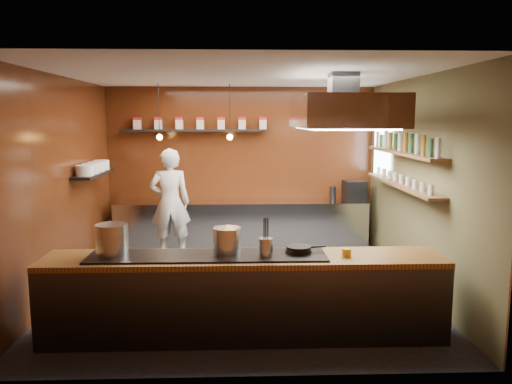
{
  "coord_description": "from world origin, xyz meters",
  "views": [
    {
      "loc": [
        -0.06,
        -6.91,
        2.41
      ],
      "look_at": [
        0.2,
        0.4,
        1.34
      ],
      "focal_mm": 35.0,
      "sensor_mm": 36.0,
      "label": 1
    }
  ],
  "objects_px": {
    "extractor_hood": "(343,112)",
    "stockpot_large": "(112,239)",
    "espresso_machine": "(355,191)",
    "stockpot_small": "(227,240)",
    "chef": "(170,203)"
  },
  "relations": [
    {
      "from": "extractor_hood",
      "to": "stockpot_large",
      "type": "relative_size",
      "value": 5.74
    },
    {
      "from": "stockpot_large",
      "to": "espresso_machine",
      "type": "height_order",
      "value": "stockpot_large"
    },
    {
      "from": "stockpot_small",
      "to": "stockpot_large",
      "type": "bearing_deg",
      "value": -179.19
    },
    {
      "from": "extractor_hood",
      "to": "stockpot_large",
      "type": "height_order",
      "value": "extractor_hood"
    },
    {
      "from": "stockpot_large",
      "to": "chef",
      "type": "xyz_separation_m",
      "value": [
        0.18,
        3.32,
        -0.16
      ]
    },
    {
      "from": "extractor_hood",
      "to": "chef",
      "type": "xyz_separation_m",
      "value": [
        -2.56,
        2.17,
        -1.55
      ]
    },
    {
      "from": "extractor_hood",
      "to": "espresso_machine",
      "type": "height_order",
      "value": "extractor_hood"
    },
    {
      "from": "chef",
      "to": "extractor_hood",
      "type": "bearing_deg",
      "value": 131.84
    },
    {
      "from": "espresso_machine",
      "to": "chef",
      "type": "relative_size",
      "value": 0.2
    },
    {
      "from": "stockpot_small",
      "to": "espresso_machine",
      "type": "distance_m",
      "value": 4.33
    },
    {
      "from": "espresso_machine",
      "to": "extractor_hood",
      "type": "bearing_deg",
      "value": -115.29
    },
    {
      "from": "stockpot_large",
      "to": "stockpot_small",
      "type": "distance_m",
      "value": 1.25
    },
    {
      "from": "extractor_hood",
      "to": "chef",
      "type": "height_order",
      "value": "extractor_hood"
    },
    {
      "from": "stockpot_small",
      "to": "chef",
      "type": "xyz_separation_m",
      "value": [
        -1.07,
        3.3,
        -0.13
      ]
    },
    {
      "from": "espresso_machine",
      "to": "stockpot_large",
      "type": "bearing_deg",
      "value": -141.74
    }
  ]
}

